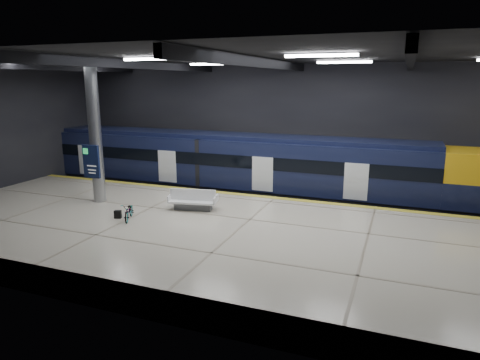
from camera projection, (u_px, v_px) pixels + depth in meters
The scene contains 10 objects.
ground at pixel (257, 235), 19.83m from camera, with size 30.00×30.00×0.00m, color black.
room_shell at pixel (258, 111), 18.54m from camera, with size 30.10×16.10×8.05m.
platform at pixel (237, 243), 17.43m from camera, with size 30.00×11.00×1.10m, color beige.
safety_strip at pixel (274, 198), 22.08m from camera, with size 30.00×0.40×0.01m, color gold.
rails at pixel (288, 203), 24.81m from camera, with size 30.00×1.52×0.16m.
train at pixel (251, 167), 25.17m from camera, with size 29.40×2.84×3.79m.
bench at pixel (193, 202), 20.00m from camera, with size 2.38×1.36×0.99m.
bicycle at pixel (129, 211), 18.53m from camera, with size 0.51×1.47×0.77m, color #99999E.
pannier_bag at pixel (118, 214), 18.78m from camera, with size 0.30×0.18×0.35m, color black.
info_column at pixel (95, 135), 20.69m from camera, with size 0.90×0.78×6.90m.
Camera 1 is at (6.01, -17.75, 7.01)m, focal length 32.00 mm.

